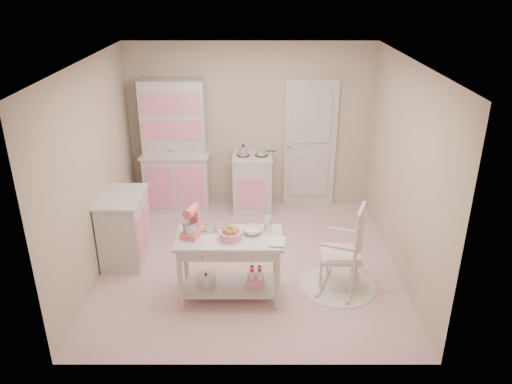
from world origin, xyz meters
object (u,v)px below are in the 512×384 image
(stove, at_px, (252,183))
(bread_basket, at_px, (231,235))
(work_table, at_px, (230,267))
(stand_mixer, at_px, (191,222))
(hutch, at_px, (175,147))
(base_cabinet, at_px, (124,228))
(rocking_chair, at_px, (341,247))

(stove, bearing_deg, bread_basket, -95.27)
(work_table, bearing_deg, stove, 84.14)
(stand_mixer, xyz_separation_m, bread_basket, (0.44, -0.07, -0.12))
(hutch, distance_m, stand_mixer, 2.47)
(base_cabinet, xyz_separation_m, stand_mixer, (1.00, -0.83, 0.51))
(bread_basket, bearing_deg, hutch, 111.47)
(work_table, bearing_deg, rocking_chair, 8.84)
(bread_basket, bearing_deg, stand_mixer, 170.96)
(rocking_chair, distance_m, work_table, 1.33)
(rocking_chair, relative_size, bread_basket, 4.40)
(stove, xyz_separation_m, stand_mixer, (-0.66, -2.36, 0.51))
(hutch, relative_size, stand_mixer, 6.12)
(hutch, height_order, rocking_chair, hutch)
(work_table, distance_m, stand_mixer, 0.71)
(hutch, relative_size, work_table, 1.73)
(stand_mixer, distance_m, bread_basket, 0.46)
(stove, bearing_deg, work_table, -95.86)
(bread_basket, bearing_deg, work_table, 111.80)
(stove, distance_m, work_table, 2.39)
(rocking_chair, bearing_deg, work_table, -150.33)
(stove, height_order, stand_mixer, stand_mixer)
(stove, height_order, work_table, stove)
(base_cabinet, bearing_deg, stove, 42.61)
(work_table, xyz_separation_m, bread_basket, (0.02, -0.05, 0.45))
(stove, height_order, rocking_chair, rocking_chair)
(rocking_chair, height_order, work_table, rocking_chair)
(hutch, xyz_separation_m, work_table, (0.96, -2.43, -0.64))
(rocking_chair, distance_m, bread_basket, 1.34)
(base_cabinet, relative_size, bread_basket, 3.68)
(stove, bearing_deg, rocking_chair, -64.09)
(hutch, height_order, stove, hutch)
(base_cabinet, height_order, work_table, base_cabinet)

